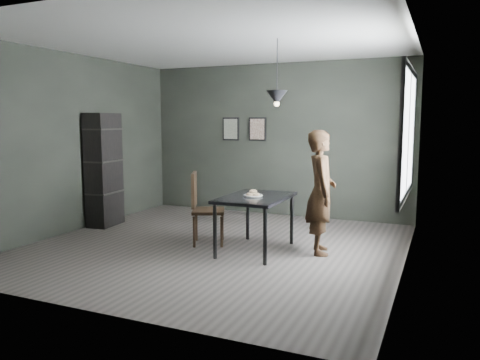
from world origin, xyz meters
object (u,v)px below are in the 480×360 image
at_px(white_plate, 253,196).
at_px(wood_chair, 202,203).
at_px(cafe_table, 256,202).
at_px(shelf_unit, 104,170).
at_px(woman, 321,192).
at_px(pendant_lamp, 277,97).

relative_size(white_plate, wood_chair, 0.22).
relative_size(cafe_table, shelf_unit, 0.64).
bearing_deg(woman, wood_chair, 77.98).
bearing_deg(woman, shelf_unit, 67.23).
xyz_separation_m(white_plate, shelf_unit, (-2.90, 0.50, 0.18)).
relative_size(woman, pendant_lamp, 1.89).
distance_m(cafe_table, wood_chair, 0.84).
distance_m(cafe_table, shelf_unit, 2.97).
bearing_deg(wood_chair, shelf_unit, 143.92).
xyz_separation_m(white_plate, wood_chair, (-0.81, 0.07, -0.17)).
distance_m(shelf_unit, pendant_lamp, 3.38).
xyz_separation_m(wood_chair, pendant_lamp, (1.09, 0.06, 1.47)).
distance_m(white_plate, pendant_lamp, 1.33).
height_order(cafe_table, wood_chair, wood_chair).
bearing_deg(wood_chair, white_plate, -29.63).
bearing_deg(cafe_table, wood_chair, 177.16).
height_order(cafe_table, woman, woman).
height_order(woman, pendant_lamp, pendant_lamp).
bearing_deg(wood_chair, woman, -16.90).
relative_size(woman, shelf_unit, 0.87).
relative_size(white_plate, pendant_lamp, 0.27).
distance_m(white_plate, wood_chair, 0.84).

